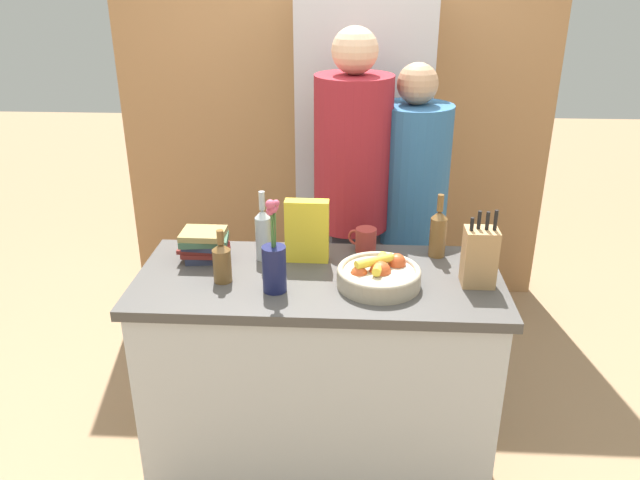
# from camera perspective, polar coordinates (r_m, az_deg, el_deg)

# --- Properties ---
(ground_plane) EXTENTS (14.00, 14.00, 0.00)m
(ground_plane) POSITION_cam_1_polar(r_m,az_deg,el_deg) (2.96, -0.09, -18.88)
(ground_plane) COLOR #A37F5B
(kitchen_island) EXTENTS (1.44, 0.64, 0.89)m
(kitchen_island) POSITION_cam_1_polar(r_m,az_deg,el_deg) (2.68, -0.10, -11.81)
(kitchen_island) COLOR silver
(kitchen_island) RESTS_ON ground_plane
(back_wall_wood) EXTENTS (2.64, 0.12, 2.60)m
(back_wall_wood) POSITION_cam_1_polar(r_m,az_deg,el_deg) (3.90, 1.35, 13.25)
(back_wall_wood) COLOR #AD7A4C
(back_wall_wood) RESTS_ON ground_plane
(refrigerator) EXTENTS (0.70, 0.63, 1.90)m
(refrigerator) POSITION_cam_1_polar(r_m,az_deg,el_deg) (3.63, 3.78, 6.73)
(refrigerator) COLOR #B7B7BC
(refrigerator) RESTS_ON ground_plane
(fruit_bowl) EXTENTS (0.32, 0.32, 0.11)m
(fruit_bowl) POSITION_cam_1_polar(r_m,az_deg,el_deg) (2.37, 5.40, -3.17)
(fruit_bowl) COLOR tan
(fruit_bowl) RESTS_ON kitchen_island
(knife_block) EXTENTS (0.12, 0.10, 0.30)m
(knife_block) POSITION_cam_1_polar(r_m,az_deg,el_deg) (2.42, 14.38, -1.47)
(knife_block) COLOR tan
(knife_block) RESTS_ON kitchen_island
(flower_vase) EXTENTS (0.09, 0.09, 0.36)m
(flower_vase) POSITION_cam_1_polar(r_m,az_deg,el_deg) (2.30, -4.22, -1.93)
(flower_vase) COLOR #191E4C
(flower_vase) RESTS_ON kitchen_island
(cereal_box) EXTENTS (0.18, 0.06, 0.26)m
(cereal_box) POSITION_cam_1_polar(r_m,az_deg,el_deg) (2.53, -1.20, 0.83)
(cereal_box) COLOR yellow
(cereal_box) RESTS_ON kitchen_island
(coffee_mug) EXTENTS (0.12, 0.09, 0.10)m
(coffee_mug) POSITION_cam_1_polar(r_m,az_deg,el_deg) (2.65, 4.15, 0.00)
(coffee_mug) COLOR #99332D
(coffee_mug) RESTS_ON kitchen_island
(book_stack) EXTENTS (0.21, 0.16, 0.13)m
(book_stack) POSITION_cam_1_polar(r_m,az_deg,el_deg) (2.60, -10.51, -0.42)
(book_stack) COLOR #2D334C
(book_stack) RESTS_ON kitchen_island
(bottle_oil) EXTENTS (0.06, 0.06, 0.29)m
(bottle_oil) POSITION_cam_1_polar(r_m,az_deg,el_deg) (2.56, -5.22, 0.65)
(bottle_oil) COLOR #B2BCC1
(bottle_oil) RESTS_ON kitchen_island
(bottle_vinegar) EXTENTS (0.07, 0.07, 0.21)m
(bottle_vinegar) POSITION_cam_1_polar(r_m,az_deg,el_deg) (2.41, -8.96, -1.95)
(bottle_vinegar) COLOR brown
(bottle_vinegar) RESTS_ON kitchen_island
(bottle_wine) EXTENTS (0.07, 0.07, 0.27)m
(bottle_wine) POSITION_cam_1_polar(r_m,az_deg,el_deg) (2.62, 10.75, 0.71)
(bottle_wine) COLOR brown
(bottle_wine) RESTS_ON kitchen_island
(person_at_sink) EXTENTS (0.36, 0.36, 1.78)m
(person_at_sink) POSITION_cam_1_polar(r_m,az_deg,el_deg) (2.98, 2.93, 3.97)
(person_at_sink) COLOR #383842
(person_at_sink) RESTS_ON ground_plane
(person_in_blue) EXTENTS (0.35, 0.35, 1.62)m
(person_in_blue) POSITION_cam_1_polar(r_m,az_deg,el_deg) (3.09, 8.21, 2.58)
(person_in_blue) COLOR #383842
(person_in_blue) RESTS_ON ground_plane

